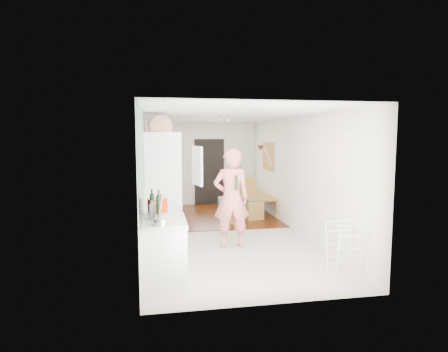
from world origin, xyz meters
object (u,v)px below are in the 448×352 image
object	(u,v)px
person	(231,190)
dining_table	(256,206)
drying_rack	(345,249)
dining_chair	(252,199)
stool	(228,214)

from	to	relation	value
person	dining_table	xyz separation A→B (m)	(1.21, 2.76, -0.86)
dining_table	drying_rack	xyz separation A→B (m)	(0.15, -4.51, 0.18)
dining_chair	drying_rack	bearing A→B (deg)	-98.62
person	drying_rack	size ratio (longest dim) A/B	2.67
dining_chair	drying_rack	distance (m)	3.99
dining_chair	dining_table	bearing A→B (deg)	52.24
dining_table	drying_rack	bearing A→B (deg)	176.14
dining_table	stool	world-z (taller)	dining_table
stool	drying_rack	world-z (taller)	drying_rack
drying_rack	dining_chair	bearing A→B (deg)	102.39
person	dining_table	world-z (taller)	person
person	drying_rack	distance (m)	2.33
dining_table	stool	distance (m)	1.26
stool	drying_rack	xyz separation A→B (m)	(1.08, -3.66, 0.19)
dining_chair	stool	distance (m)	0.81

